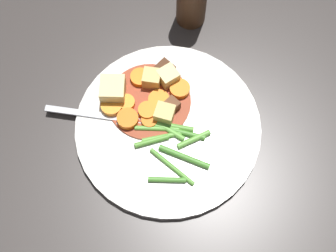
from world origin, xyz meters
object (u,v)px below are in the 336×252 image
Objects in this scene: potato_chunk_0 at (163,114)px; carrot_slice_3 at (112,106)px; dinner_plate at (168,127)px; carrot_slice_2 at (140,78)px; potato_chunk_2 at (113,90)px; potato_chunk_1 at (168,77)px; potato_chunk_3 at (150,79)px; meat_chunk_1 at (165,70)px; carrot_slice_5 at (160,100)px; carrot_slice_0 at (180,89)px; carrot_slice_4 at (147,111)px; carrot_slice_6 at (128,119)px; carrot_slice_1 at (126,103)px; fork at (104,116)px; meat_chunk_0 at (171,107)px; carrot_slice_7 at (150,120)px.

carrot_slice_3 is at bearing 59.57° from potato_chunk_0.
dinner_plate is 0.09m from carrot_slice_2.
potato_chunk_2 reaches higher than potato_chunk_0.
potato_chunk_3 is at bearing 79.27° from potato_chunk_1.
potato_chunk_3 reaches higher than meat_chunk_1.
carrot_slice_0 is at bearing -79.69° from carrot_slice_5.
carrot_slice_0 reaches higher than carrot_slice_5.
dinner_plate is at bearing 176.83° from carrot_slice_5.
carrot_slice_4 is at bearing 107.68° from carrot_slice_0.
carrot_slice_0 is 0.96× the size of carrot_slice_5.
potato_chunk_1 is at bearing -100.73° from potato_chunk_3.
carrot_slice_5 is 0.06m from carrot_slice_6.
carrot_slice_4 is (-0.02, -0.03, 0.00)m from carrot_slice_1.
carrot_slice_5 is 0.21× the size of fork.
meat_chunk_0 reaches higher than carrot_slice_2.
carrot_slice_2 is at bearing -43.30° from carrot_slice_1.
potato_chunk_2 is (-0.01, 0.05, 0.01)m from carrot_slice_2.
potato_chunk_0 reaches higher than meat_chunk_1.
carrot_slice_1 reaches higher than fork.
carrot_slice_7 is at bearing -147.07° from potato_chunk_2.
potato_chunk_2 is (0.02, 0.01, 0.01)m from carrot_slice_1.
potato_chunk_3 reaches higher than carrot_slice_3.
carrot_slice_0 is 1.12× the size of potato_chunk_0.
potato_chunk_2 is at bearing 92.06° from potato_chunk_3.
carrot_slice_6 is 1.29× the size of carrot_slice_7.
carrot_slice_1 is (0.06, 0.05, 0.01)m from dinner_plate.
dinner_plate is 7.34× the size of potato_chunk_2.
carrot_slice_0 is 0.04m from meat_chunk_1.
carrot_slice_2 is 0.05m from potato_chunk_2.
carrot_slice_5 is (-0.05, -0.02, -0.00)m from carrot_slice_2.
meat_chunk_0 is at bearing -110.53° from carrot_slice_3.
potato_chunk_2 reaches higher than carrot_slice_6.
carrot_slice_5 is 1.28× the size of meat_chunk_1.
meat_chunk_0 is (-0.05, -0.02, -0.00)m from potato_chunk_3.
potato_chunk_3 reaches higher than meat_chunk_0.
carrot_slice_1 is 0.03m from carrot_slice_6.
meat_chunk_1 reaches higher than carrot_slice_7.
fork is (0.01, 0.07, -0.00)m from carrot_slice_4.
fork is at bearing 91.92° from carrot_slice_0.
carrot_slice_4 is 1.12× the size of carrot_slice_7.
potato_chunk_0 is 0.09m from potato_chunk_2.
carrot_slice_7 is 0.07m from fork.
potato_chunk_0 is (-0.02, -0.02, 0.01)m from carrot_slice_4.
potato_chunk_1 reaches higher than carrot_slice_1.
carrot_slice_0 is at bearing -153.89° from potato_chunk_1.
fork reaches higher than dinner_plate.
carrot_slice_4 is 0.87× the size of carrot_slice_6.
dinner_plate is 0.08m from potato_chunk_1.
carrot_slice_2 is 0.09m from fork.
fork is (-0.00, 0.13, -0.00)m from carrot_slice_0.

